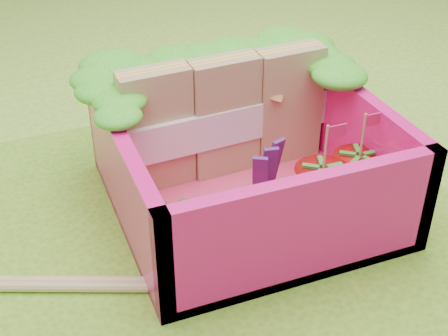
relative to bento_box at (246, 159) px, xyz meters
The scene contains 13 objects.
ground 0.42m from the bento_box, 143.04° to the right, with size 14.00×14.00×0.00m, color #70B232.
placemat 0.41m from the bento_box, 143.04° to the right, with size 2.60×2.60×0.03m, color #63A224.
bento_floor 0.25m from the bento_box, ahead, with size 1.30×1.30×0.05m, color #FE4074.
bento_box is the anchor object (origin of this frame).
lettuce_ruffle 0.57m from the bento_box, 90.00° to the left, with size 1.43×0.77×0.11m.
sandwich_stack 0.30m from the bento_box, 89.02° to the left, with size 1.17×0.24×0.64m.
broccoli 0.59m from the bento_box, 148.41° to the right, with size 0.34×0.34×0.27m.
carrot_sticks 0.44m from the bento_box, 131.18° to the right, with size 0.16×0.09×0.28m.
purple_wedges 0.15m from the bento_box, 70.88° to the right, with size 0.19×0.16×0.38m.
strawberry_left 0.41m from the bento_box, 47.44° to the right, with size 0.27×0.27×0.51m.
strawberry_right 0.56m from the bento_box, 26.01° to the right, with size 0.26×0.26×0.50m.
snap_peas 0.51m from the bento_box, 31.58° to the right, with size 0.54×0.64×0.05m.
chopsticks 1.25m from the bento_box, behind, with size 2.10×0.87×0.05m.
Camera 1 is at (-0.83, -2.22, 1.96)m, focal length 50.00 mm.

